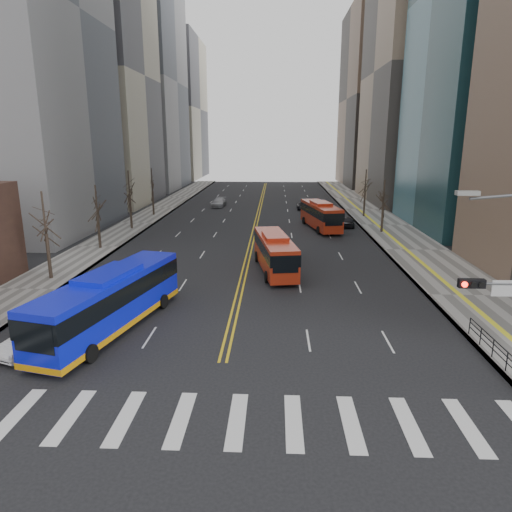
{
  "coord_description": "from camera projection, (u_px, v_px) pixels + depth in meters",
  "views": [
    {
      "loc": [
        2.7,
        -16.69,
        11.4
      ],
      "look_at": [
        1.57,
        9.57,
        4.65
      ],
      "focal_mm": 32.0,
      "sensor_mm": 36.0,
      "label": 1
    }
  ],
  "objects": [
    {
      "name": "office_towers",
      "position": [
        262.0,
        65.0,
        79.43
      ],
      "size": [
        83.0,
        134.0,
        58.0
      ],
      "color": "gray",
      "rests_on": "ground"
    },
    {
      "name": "blue_bus",
      "position": [
        111.0,
        299.0,
        27.71
      ],
      "size": [
        5.65,
        13.14,
        3.72
      ],
      "color": "#0E18D4",
      "rests_on": "ground"
    },
    {
      "name": "sidewalk_left",
      "position": [
        137.0,
        223.0,
        63.31
      ],
      "size": [
        5.0,
        130.0,
        0.15
      ],
      "primitive_type": "cube",
      "color": "#65625F",
      "rests_on": "ground"
    },
    {
      "name": "red_bus_near",
      "position": [
        275.0,
        251.0,
        40.2
      ],
      "size": [
        4.11,
        10.74,
        3.34
      ],
      "color": "#AA2812",
      "rests_on": "ground"
    },
    {
      "name": "ground",
      "position": [
        209.0,
        420.0,
        19.1
      ],
      "size": [
        220.0,
        220.0,
        0.0
      ],
      "primitive_type": "plane",
      "color": "black"
    },
    {
      "name": "car_dark_far",
      "position": [
        303.0,
        206.0,
        76.02
      ],
      "size": [
        1.9,
        4.11,
        1.14
      ],
      "primitive_type": "imported",
      "rotation": [
        0.0,
        0.0,
        -0.0
      ],
      "color": "black",
      "rests_on": "ground"
    },
    {
      "name": "red_bus_far",
      "position": [
        321.0,
        214.0,
        59.34
      ],
      "size": [
        4.67,
        11.43,
        3.54
      ],
      "color": "#AA2812",
      "rests_on": "ground"
    },
    {
      "name": "car_silver",
      "position": [
        219.0,
        202.0,
        79.18
      ],
      "size": [
        2.37,
        5.18,
        1.47
      ],
      "primitive_type": "imported",
      "rotation": [
        0.0,
        0.0,
        -0.06
      ],
      "color": "#96969B",
      "rests_on": "ground"
    },
    {
      "name": "crosswalk",
      "position": [
        209.0,
        419.0,
        19.1
      ],
      "size": [
        26.7,
        4.0,
        0.01
      ],
      "color": "silver",
      "rests_on": "ground"
    },
    {
      "name": "street_trees",
      "position": [
        188.0,
        198.0,
        51.62
      ],
      "size": [
        35.2,
        47.2,
        7.6
      ],
      "color": "#31281E",
      "rests_on": "ground"
    },
    {
      "name": "pedestrian_railing",
      "position": [
        493.0,
        345.0,
        24.11
      ],
      "size": [
        0.06,
        6.06,
        1.02
      ],
      "color": "black",
      "rests_on": "sidewalk_right"
    },
    {
      "name": "centerline",
      "position": [
        258.0,
        213.0,
        72.32
      ],
      "size": [
        0.55,
        100.0,
        0.01
      ],
      "color": "gold",
      "rests_on": "ground"
    },
    {
      "name": "car_dark_mid",
      "position": [
        349.0,
        222.0,
        61.02
      ],
      "size": [
        2.21,
        4.08,
        1.32
      ],
      "primitive_type": "imported",
      "rotation": [
        0.0,
        0.0,
        -0.18
      ],
      "color": "black",
      "rests_on": "ground"
    },
    {
      "name": "car_white",
      "position": [
        34.0,
        339.0,
        25.17
      ],
      "size": [
        2.95,
        4.54,
        1.41
      ],
      "primitive_type": "imported",
      "rotation": [
        0.0,
        0.0,
        -0.37
      ],
      "color": "silver",
      "rests_on": "ground"
    },
    {
      "name": "sidewalk_right",
      "position": [
        384.0,
        225.0,
        61.9
      ],
      "size": [
        7.0,
        130.0,
        0.15
      ],
      "primitive_type": "cube",
      "color": "#65625F",
      "rests_on": "ground"
    }
  ]
}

